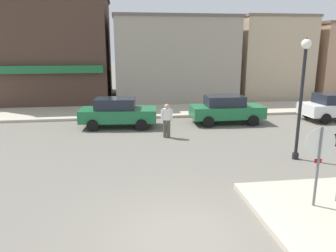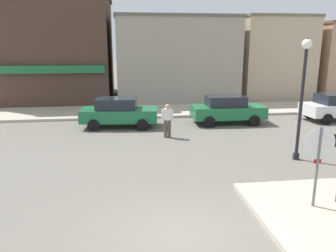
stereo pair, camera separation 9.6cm
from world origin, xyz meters
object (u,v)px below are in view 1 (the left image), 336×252
object	(u,v)px
lamp_post	(303,82)
pedestrian_crossing_near	(167,120)
stop_sign	(319,156)
parked_car_third	(335,106)
parked_car_nearest	(118,112)
parked_car_second	(226,109)

from	to	relation	value
lamp_post	pedestrian_crossing_near	distance (m)	6.20
pedestrian_crossing_near	lamp_post	bearing A→B (deg)	-39.33
lamp_post	pedestrian_crossing_near	xyz separation A→B (m)	(-4.51, 3.70, -2.09)
stop_sign	parked_car_third	world-z (taller)	stop_sign
parked_car_third	pedestrian_crossing_near	xyz separation A→B (m)	(-10.25, -2.40, 0.06)
parked_car_nearest	pedestrian_crossing_near	world-z (taller)	pedestrian_crossing_near
parked_car_nearest	parked_car_second	xyz separation A→B (m)	(5.99, 0.06, 0.00)
lamp_post	parked_car_second	xyz separation A→B (m)	(-0.84, 6.13, -2.15)
lamp_post	pedestrian_crossing_near	world-z (taller)	lamp_post
parked_car_third	parked_car_nearest	bearing A→B (deg)	-179.93
stop_sign	parked_car_nearest	size ratio (longest dim) A/B	0.56
lamp_post	parked_car_second	bearing A→B (deg)	97.82
lamp_post	stop_sign	bearing A→B (deg)	-112.61
parked_car_nearest	parked_car_second	world-z (taller)	same
lamp_post	parked_car_second	world-z (taller)	lamp_post
parked_car_second	parked_car_third	distance (m)	6.58
lamp_post	parked_car_second	size ratio (longest dim) A/B	1.13
stop_sign	lamp_post	bearing A→B (deg)	67.39
parked_car_second	lamp_post	bearing A→B (deg)	-82.18
parked_car_nearest	parked_car_second	bearing A→B (deg)	0.53
parked_car_nearest	pedestrian_crossing_near	xyz separation A→B (m)	(2.31, -2.38, 0.06)
stop_sign	lamp_post	xyz separation A→B (m)	(1.62, 3.88, 1.44)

